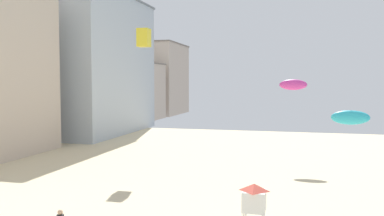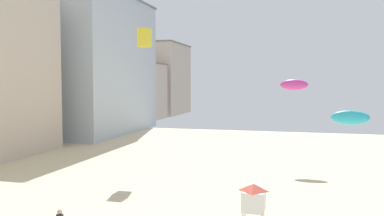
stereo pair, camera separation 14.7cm
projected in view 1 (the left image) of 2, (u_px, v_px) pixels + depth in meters
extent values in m
cube|color=#ADB7C1|center=(75.00, 66.00, 60.96)|extent=(17.36, 21.83, 19.84)
cube|color=#C6B29E|center=(128.00, 92.00, 80.35)|extent=(10.88, 14.38, 11.12)
cube|color=slate|center=(128.00, 63.00, 79.99)|extent=(11.10, 14.66, 0.30)
cube|color=#C6B29E|center=(157.00, 80.00, 96.49)|extent=(11.41, 16.36, 16.35)
cube|color=slate|center=(157.00, 44.00, 95.97)|extent=(11.64, 16.69, 0.30)
sphere|color=tan|center=(60.00, 212.00, 18.60)|extent=(0.24, 0.24, 0.24)
cube|color=white|center=(254.00, 201.00, 19.75)|extent=(1.10, 1.10, 1.00)
pyramid|color=#D14C3D|center=(254.00, 187.00, 19.71)|extent=(1.10, 1.10, 0.35)
cube|color=yellow|center=(144.00, 38.00, 36.46)|extent=(1.04, 1.04, 1.64)
ellipsoid|color=#DB3D9E|center=(293.00, 85.00, 36.99)|extent=(2.49, 0.69, 0.97)
ellipsoid|color=#2DB7CC|center=(350.00, 118.00, 21.16)|extent=(1.94, 0.54, 0.75)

